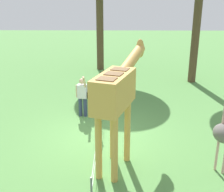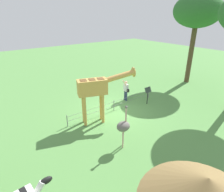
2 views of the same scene
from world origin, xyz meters
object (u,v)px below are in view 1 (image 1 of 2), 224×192
at_px(ostrich, 224,133).
at_px(giraffe, 117,92).
at_px(visitor, 83,95).
at_px(info_sign, 119,87).

bearing_deg(ostrich, giraffe, 82.55).
relative_size(visitor, info_sign, 1.34).
height_order(giraffe, info_sign, giraffe).
bearing_deg(info_sign, giraffe, 178.68).
xyz_separation_m(visitor, info_sign, (0.85, -1.46, 0.05)).
relative_size(ostrich, info_sign, 1.70).
bearing_deg(giraffe, ostrich, -97.45).
height_order(ostrich, info_sign, ostrich).
relative_size(visitor, ostrich, 0.79).
bearing_deg(visitor, ostrich, -132.29).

